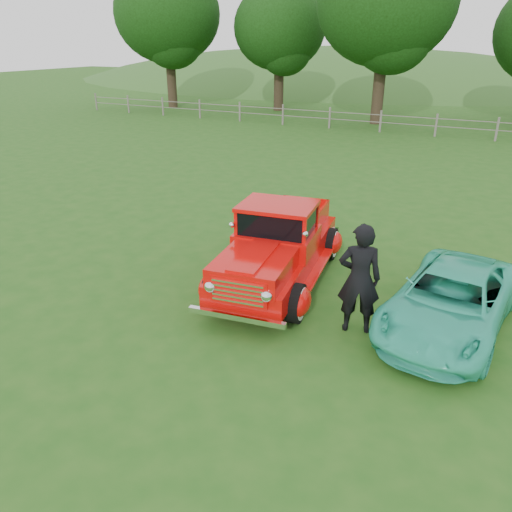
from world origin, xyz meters
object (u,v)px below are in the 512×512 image
at_px(tree_far_west, 167,14).
at_px(man, 359,279).
at_px(teal_sedan, 451,301).
at_px(tree_mid_west, 280,28).
at_px(red_pickup, 278,247).
at_px(tree_near_west, 387,2).

bearing_deg(tree_far_west, man, -49.03).
relative_size(tree_far_west, teal_sedan, 2.46).
bearing_deg(tree_mid_west, red_pickup, -65.78).
height_order(tree_far_west, red_pickup, tree_far_west).
xyz_separation_m(teal_sedan, man, (-1.49, -0.80, 0.47)).
bearing_deg(tree_near_west, tree_mid_west, 159.44).
bearing_deg(red_pickup, tree_mid_west, 107.19).
xyz_separation_m(tree_mid_west, teal_sedan, (15.20, -26.20, -4.99)).
bearing_deg(man, red_pickup, -47.56).
height_order(teal_sedan, man, man).
height_order(tree_near_west, teal_sedan, tree_near_west).
height_order(red_pickup, teal_sedan, red_pickup).
distance_m(tree_mid_west, tree_near_west, 8.63).
xyz_separation_m(tree_far_west, teal_sedan, (23.20, -24.20, -5.93)).
xyz_separation_m(tree_near_west, teal_sedan, (7.20, -23.20, -6.24)).
bearing_deg(tree_far_west, tree_near_west, -3.58).
height_order(tree_mid_west, red_pickup, tree_mid_west).
distance_m(red_pickup, teal_sedan, 3.62).
bearing_deg(tree_mid_west, teal_sedan, -59.88).
height_order(tree_far_west, teal_sedan, tree_far_west).
xyz_separation_m(red_pickup, teal_sedan, (3.59, -0.39, -0.24)).
xyz_separation_m(tree_far_west, man, (21.70, -25.00, -5.46)).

